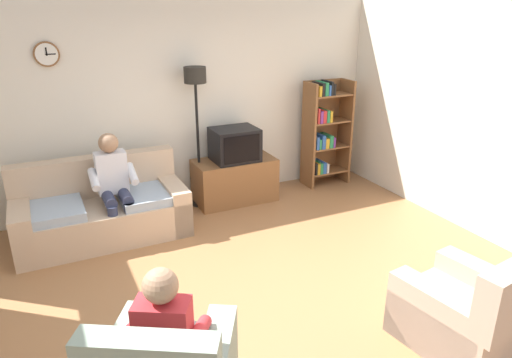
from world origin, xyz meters
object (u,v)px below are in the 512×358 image
tv (235,144)px  person_on_couch (114,182)px  floor_lamp (196,99)px  tv_stand (235,180)px  armchair_near_bookshelf (466,313)px  bookshelf (324,131)px  person_in_left_armchair (168,332)px  couch (102,212)px

tv → person_on_couch: person_on_couch is taller
person_on_couch → floor_lamp: bearing=24.2°
tv_stand → person_on_couch: 1.76m
tv_stand → person_on_couch: bearing=-165.3°
floor_lamp → person_on_couch: bearing=-155.8°
tv_stand → person_on_couch: (-1.65, -0.43, 0.40)m
tv → armchair_near_bookshelf: (0.50, -3.46, -0.53)m
tv_stand → bookshelf: (1.47, 0.07, 0.51)m
bookshelf → person_on_couch: bearing=-170.9°
armchair_near_bookshelf → person_in_left_armchair: (-2.27, 0.40, 0.32)m
armchair_near_bookshelf → person_on_couch: size_ratio=0.79×
couch → tv_stand: bearing=10.1°
tv_stand → floor_lamp: size_ratio=0.59×
tv → floor_lamp: floor_lamp is taller
person_in_left_armchair → couch: bearing=91.0°
person_on_couch → tv: bearing=13.9°
armchair_near_bookshelf → person_in_left_armchair: person_in_left_armchair is taller
bookshelf → person_on_couch: size_ratio=1.26×
person_in_left_armchair → bookshelf: bearing=44.3°
floor_lamp → armchair_near_bookshelf: floor_lamp is taller
tv → bookshelf: 1.47m
person_on_couch → couch: bearing=145.4°
couch → bookshelf: bookshelf is taller
tv_stand → person_in_left_armchair: person_in_left_armchair is taller
armchair_near_bookshelf → person_on_couch: 3.76m
bookshelf → person_in_left_armchair: 4.53m
bookshelf → tv: bearing=-176.4°
couch → floor_lamp: floor_lamp is taller
tv_stand → tv: (0.00, -0.02, 0.52)m
person_on_couch → person_in_left_armchair: person_on_couch is taller
bookshelf → floor_lamp: size_ratio=0.84×
couch → floor_lamp: size_ratio=1.03×
tv → person_in_left_armchair: (-1.77, -3.06, -0.21)m
armchair_near_bookshelf → tv_stand: bearing=98.2°
person_on_couch → person_in_left_armchair: 2.66m
bookshelf → armchair_near_bookshelf: bookshelf is taller
tv_stand → person_on_couch: person_on_couch is taller
tv → tv_stand: bearing=90.0°
couch → person_in_left_armchair: (0.05, -2.76, 0.29)m
bookshelf → person_in_left_armchair: bearing=-135.7°
bookshelf → armchair_near_bookshelf: 3.72m
person_on_couch → tv_stand: bearing=14.7°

